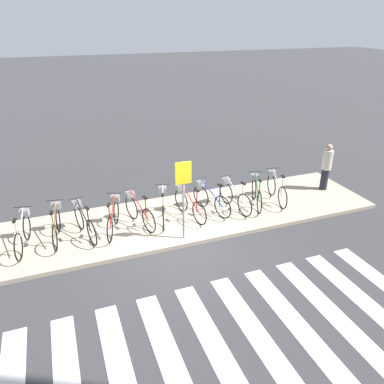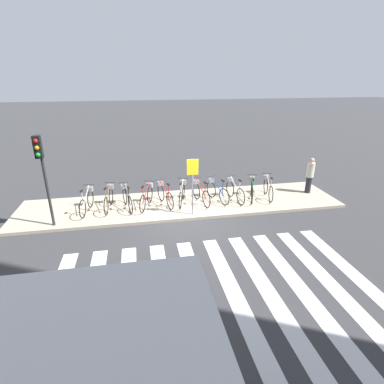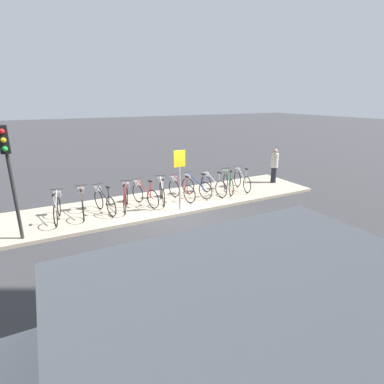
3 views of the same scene
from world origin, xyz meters
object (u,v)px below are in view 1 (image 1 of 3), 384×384
at_px(parked_bicycle_5, 163,206).
at_px(parked_bicycle_10, 276,187).
at_px(parked_bicycle_0, 23,232).
at_px(pedestrian, 326,166).
at_px(parked_bicycle_6, 188,203).
at_px(sign_post, 183,188).
at_px(parked_bicycle_7, 210,198).
at_px(parked_bicycle_8, 234,195).
at_px(parked_bicycle_1, 56,224).
at_px(parked_bicycle_2, 84,221).
at_px(parked_bicycle_3, 113,216).
at_px(parked_bicycle_9, 256,192).
at_px(parked_bicycle_4, 138,210).

xyz_separation_m(parked_bicycle_5, parked_bicycle_10, (3.91, -0.03, 0.00)).
bearing_deg(parked_bicycle_5, parked_bicycle_0, -178.18).
xyz_separation_m(parked_bicycle_0, pedestrian, (9.89, 0.26, 0.42)).
distance_m(parked_bicycle_6, sign_post, 1.68).
height_order(parked_bicycle_7, parked_bicycle_8, same).
height_order(parked_bicycle_6, sign_post, sign_post).
height_order(parked_bicycle_0, parked_bicycle_1, same).
bearing_deg(parked_bicycle_6, parked_bicycle_2, -179.80).
height_order(parked_bicycle_1, parked_bicycle_3, same).
xyz_separation_m(parked_bicycle_9, pedestrian, (2.88, 0.23, 0.42)).
bearing_deg(parked_bicycle_0, parked_bicycle_1, 7.95).
bearing_deg(parked_bicycle_0, parked_bicycle_8, 0.55).
distance_m(parked_bicycle_1, parked_bicycle_3, 1.55).
bearing_deg(parked_bicycle_7, parked_bicycle_5, -178.96).
bearing_deg(parked_bicycle_2, parked_bicycle_6, 0.20).
distance_m(parked_bicycle_4, parked_bicycle_10, 4.66).
relative_size(parked_bicycle_0, parked_bicycle_1, 0.99).
bearing_deg(parked_bicycle_7, parked_bicycle_0, -178.40).
height_order(parked_bicycle_4, pedestrian, pedestrian).
relative_size(parked_bicycle_0, parked_bicycle_10, 1.00).
bearing_deg(parked_bicycle_10, parked_bicycle_7, 178.61).
bearing_deg(parked_bicycle_5, parked_bicycle_6, -4.66).
bearing_deg(sign_post, parked_bicycle_8, 28.93).
relative_size(parked_bicycle_8, pedestrian, 1.03).
distance_m(parked_bicycle_2, parked_bicycle_3, 0.82).
distance_m(parked_bicycle_2, parked_bicycle_10, 6.23).
xyz_separation_m(parked_bicycle_4, parked_bicycle_6, (1.54, -0.08, 0.00)).
relative_size(parked_bicycle_9, pedestrian, 0.99).
distance_m(parked_bicycle_3, parked_bicycle_6, 2.29).
height_order(parked_bicycle_5, parked_bicycle_10, same).
distance_m(parked_bicycle_8, pedestrian, 3.71).
relative_size(parked_bicycle_2, parked_bicycle_8, 0.99).
height_order(parked_bicycle_1, parked_bicycle_2, same).
distance_m(parked_bicycle_4, parked_bicycle_7, 2.28).
relative_size(parked_bicycle_3, parked_bicycle_7, 1.00).
xyz_separation_m(parked_bicycle_2, pedestrian, (8.33, 0.22, 0.42)).
xyz_separation_m(parked_bicycle_4, parked_bicycle_5, (0.76, -0.01, 0.00)).
bearing_deg(parked_bicycle_8, parked_bicycle_5, 178.42).
height_order(parked_bicycle_7, parked_bicycle_9, same).
distance_m(parked_bicycle_8, parked_bicycle_10, 1.59).
relative_size(parked_bicycle_1, parked_bicycle_9, 1.05).
height_order(parked_bicycle_9, sign_post, sign_post).
height_order(parked_bicycle_9, parked_bicycle_10, same).
bearing_deg(parked_bicycle_7, parked_bicycle_2, -178.47).
xyz_separation_m(parked_bicycle_4, parked_bicycle_10, (4.66, -0.04, 0.00)).
bearing_deg(parked_bicycle_0, parked_bicycle_2, 1.78).
distance_m(parked_bicycle_7, sign_post, 2.10).
bearing_deg(parked_bicycle_5, sign_post, -79.41).
height_order(parked_bicycle_3, pedestrian, pedestrian).
xyz_separation_m(parked_bicycle_1, parked_bicycle_7, (4.57, 0.03, 0.00)).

